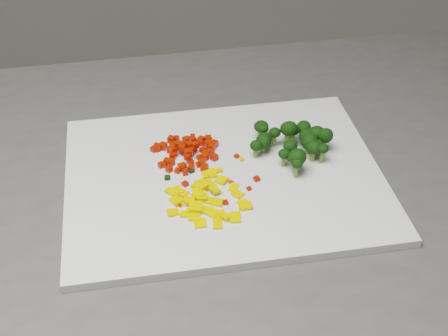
{
  "coord_description": "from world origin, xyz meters",
  "views": [
    {
      "loc": [
        0.34,
        0.01,
        1.41
      ],
      "look_at": [
        0.32,
        0.64,
        0.92
      ],
      "focal_mm": 50.0,
      "sensor_mm": 36.0,
      "label": 1
    }
  ],
  "objects_px": {
    "carrot_pile": "(184,147)",
    "cutting_board": "(224,177)",
    "broccoli_pile": "(290,137)",
    "pepper_pile": "(205,195)"
  },
  "relations": [
    {
      "from": "carrot_pile",
      "to": "pepper_pile",
      "type": "xyz_separation_m",
      "value": [
        0.03,
        -0.09,
        -0.01
      ]
    },
    {
      "from": "cutting_board",
      "to": "carrot_pile",
      "type": "xyz_separation_m",
      "value": [
        -0.05,
        0.04,
        0.02
      ]
    },
    {
      "from": "cutting_board",
      "to": "broccoli_pile",
      "type": "xyz_separation_m",
      "value": [
        0.09,
        0.05,
        0.03
      ]
    },
    {
      "from": "cutting_board",
      "to": "broccoli_pile",
      "type": "bearing_deg",
      "value": 30.28
    },
    {
      "from": "cutting_board",
      "to": "pepper_pile",
      "type": "height_order",
      "value": "pepper_pile"
    },
    {
      "from": "carrot_pile",
      "to": "broccoli_pile",
      "type": "xyz_separation_m",
      "value": [
        0.14,
        0.01,
        0.01
      ]
    },
    {
      "from": "carrot_pile",
      "to": "cutting_board",
      "type": "bearing_deg",
      "value": -35.88
    },
    {
      "from": "pepper_pile",
      "to": "carrot_pile",
      "type": "bearing_deg",
      "value": 109.98
    },
    {
      "from": "cutting_board",
      "to": "carrot_pile",
      "type": "height_order",
      "value": "carrot_pile"
    },
    {
      "from": "carrot_pile",
      "to": "broccoli_pile",
      "type": "height_order",
      "value": "broccoli_pile"
    }
  ]
}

